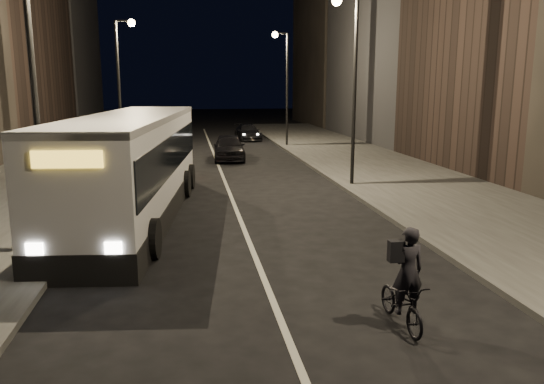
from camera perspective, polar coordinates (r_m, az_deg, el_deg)
name	(u,v)px	position (r m, az deg, el deg)	size (l,w,h in m)	color
ground	(271,298)	(11.84, -0.06, -11.28)	(180.00, 180.00, 0.00)	black
sidewalk_right	(395,176)	(27.18, 13.13, 1.68)	(7.00, 70.00, 0.16)	#323230
sidewalk_left	(36,186)	(26.09, -24.01, 0.57)	(7.00, 70.00, 0.16)	#323230
building_row_right	(429,1)	(42.59, 16.53, 19.06)	(8.00, 61.00, 21.00)	black
streetlight_right_mid	(349,66)	(23.86, 8.32, 13.26)	(1.20, 0.44, 8.12)	black
streetlight_right_far	(284,73)	(39.42, 1.25, 12.65)	(1.20, 0.44, 8.12)	black
streetlight_left_near	(42,54)	(15.24, -23.50, 13.50)	(1.20, 0.44, 8.12)	black
streetlight_left_far	(123,71)	(32.99, -15.76, 12.45)	(1.20, 0.44, 8.12)	black
city_bus	(133,162)	(18.94, -14.73, 3.12)	(4.25, 13.45, 3.57)	silver
cyclist_on_bicycle	(403,294)	(10.58, 13.95, -10.56)	(0.70, 1.79, 2.03)	black
car_near	(229,147)	(32.78, -4.64, 4.83)	(1.86, 4.61, 1.57)	black
car_mid	(156,151)	(33.07, -12.32, 4.37)	(1.31, 3.77, 1.24)	#403F42
car_far	(248,132)	(44.60, -2.60, 6.44)	(1.79, 4.40, 1.28)	black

